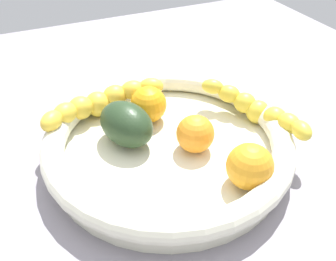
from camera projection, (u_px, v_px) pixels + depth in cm
name	position (u px, v px, depth cm)	size (l,w,h in cm)	color
kitchen_counter	(168.00, 164.00, 56.68)	(120.00, 120.00, 3.00)	gray
fruit_bowl	(168.00, 143.00, 54.11)	(36.23, 36.23, 5.34)	silver
banana_draped_left	(258.00, 109.00, 57.09)	(9.57, 19.59, 5.38)	yellow
banana_draped_right	(100.00, 102.00, 58.68)	(21.58, 9.36, 5.36)	yellow
orange_front	(195.00, 134.00, 52.50)	(5.53, 5.53, 5.53)	orange
orange_mid_left	(146.00, 105.00, 58.14)	(5.82, 5.82, 5.82)	orange
orange_mid_right	(250.00, 166.00, 46.64)	(6.11, 6.11, 6.11)	orange
avocado_dark	(126.00, 124.00, 53.57)	(9.10, 6.45, 6.44)	#253A21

